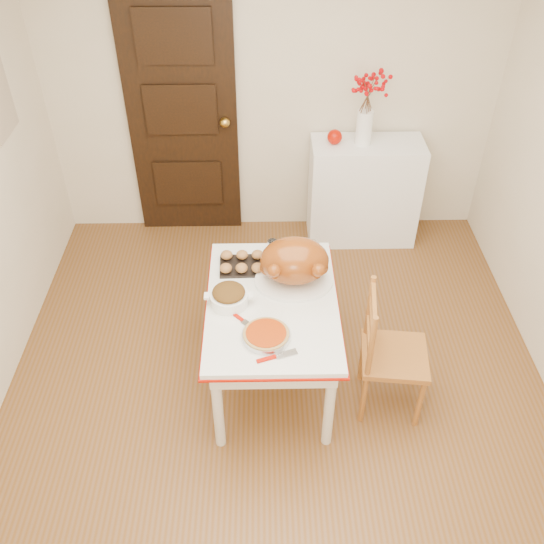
{
  "coord_description": "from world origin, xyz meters",
  "views": [
    {
      "loc": [
        -0.08,
        -2.4,
        3.07
      ],
      "look_at": [
        -0.03,
        0.25,
        0.87
      ],
      "focal_mm": 39.61,
      "sensor_mm": 36.0,
      "label": 1
    }
  ],
  "objects_px": {
    "pumpkin_pie": "(266,334)",
    "turkey_platter": "(294,263)",
    "kitchen_table": "(272,341)",
    "chair_oak": "(395,353)",
    "sideboard": "(363,192)"
  },
  "relations": [
    {
      "from": "turkey_platter",
      "to": "pumpkin_pie",
      "type": "height_order",
      "value": "turkey_platter"
    },
    {
      "from": "pumpkin_pie",
      "to": "turkey_platter",
      "type": "bearing_deg",
      "value": 69.61
    },
    {
      "from": "chair_oak",
      "to": "turkey_platter",
      "type": "bearing_deg",
      "value": 64.79
    },
    {
      "from": "sideboard",
      "to": "chair_oak",
      "type": "relative_size",
      "value": 1.0
    },
    {
      "from": "kitchen_table",
      "to": "pumpkin_pie",
      "type": "bearing_deg",
      "value": -97.3
    },
    {
      "from": "turkey_platter",
      "to": "sideboard",
      "type": "bearing_deg",
      "value": 71.49
    },
    {
      "from": "kitchen_table",
      "to": "turkey_platter",
      "type": "xyz_separation_m",
      "value": [
        0.14,
        0.17,
        0.49
      ]
    },
    {
      "from": "sideboard",
      "to": "kitchen_table",
      "type": "xyz_separation_m",
      "value": [
        -0.78,
        -1.58,
        -0.1
      ]
    },
    {
      "from": "sideboard",
      "to": "turkey_platter",
      "type": "bearing_deg",
      "value": -114.43
    },
    {
      "from": "sideboard",
      "to": "turkey_platter",
      "type": "distance_m",
      "value": 1.6
    },
    {
      "from": "chair_oak",
      "to": "kitchen_table",
      "type": "bearing_deg",
      "value": 81.3
    },
    {
      "from": "turkey_platter",
      "to": "chair_oak",
      "type": "bearing_deg",
      "value": -25.95
    },
    {
      "from": "kitchen_table",
      "to": "chair_oak",
      "type": "height_order",
      "value": "chair_oak"
    },
    {
      "from": "sideboard",
      "to": "kitchen_table",
      "type": "height_order",
      "value": "sideboard"
    },
    {
      "from": "turkey_platter",
      "to": "kitchen_table",
      "type": "bearing_deg",
      "value": -123.09
    }
  ]
}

